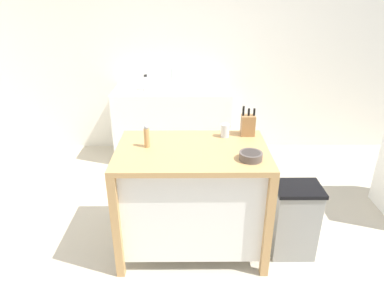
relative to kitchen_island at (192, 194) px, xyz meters
name	(u,v)px	position (x,y,z in m)	size (l,w,h in m)	color
ground_plane	(194,255)	(0.02, -0.13, -0.51)	(6.42, 6.42, 0.00)	#BCB29E
wall_back	(192,51)	(0.02, 2.09, 0.79)	(5.42, 0.10, 2.60)	silver
kitchen_island	(192,194)	(0.00, 0.00, 0.00)	(1.16, 0.74, 0.91)	tan
knife_block	(248,125)	(0.46, 0.27, 0.49)	(0.11, 0.09, 0.25)	#9E7042
bowl_ceramic_wide	(251,156)	(0.41, -0.18, 0.43)	(0.17, 0.17, 0.06)	#564C47
drinking_cup	(225,131)	(0.27, 0.23, 0.46)	(0.07, 0.07, 0.11)	silver
pepper_grinder	(147,137)	(-0.34, 0.04, 0.48)	(0.04, 0.04, 0.18)	tan
trash_bin	(294,220)	(0.82, -0.09, -0.19)	(0.36, 0.28, 0.63)	gray
sink_counter	(173,123)	(-0.24, 1.74, -0.06)	(1.43, 0.60, 0.90)	white
sink_faucet	(172,78)	(-0.24, 1.88, 0.50)	(0.02, 0.02, 0.22)	#B7BCC1
bottle_dish_soap	(146,83)	(-0.55, 1.70, 0.48)	(0.07, 0.07, 0.19)	white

